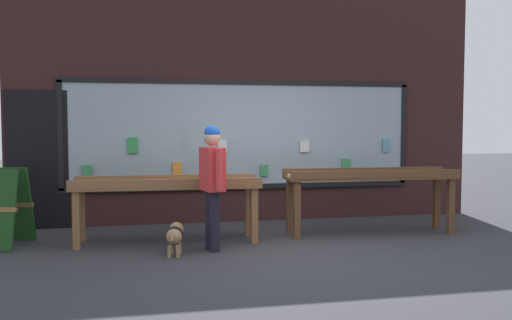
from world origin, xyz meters
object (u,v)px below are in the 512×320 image
object	(u,v)px
display_table_right	(370,182)
person_browsing	(212,178)
small_dog	(175,235)
display_table_left	(167,190)
sandwich_board_sign	(3,207)

from	to	relation	value
display_table_right	person_browsing	world-z (taller)	person_browsing
small_dog	display_table_left	bearing A→B (deg)	14.62
display_table_right	person_browsing	distance (m)	2.48
person_browsing	sandwich_board_sign	world-z (taller)	person_browsing
display_table_left	person_browsing	distance (m)	0.84
display_table_left	small_dog	bearing A→B (deg)	-86.83
display_table_right	sandwich_board_sign	distance (m)	5.03
small_dog	sandwich_board_sign	xyz separation A→B (m)	(-2.15, 0.98, 0.27)
small_dog	sandwich_board_sign	size ratio (longest dim) A/B	0.52
display_table_left	display_table_right	world-z (taller)	display_table_right
display_table_left	sandwich_board_sign	size ratio (longest dim) A/B	2.49
person_browsing	small_dog	xyz separation A→B (m)	(-0.48, -0.16, -0.66)
display_table_right	sandwich_board_sign	xyz separation A→B (m)	(-5.02, 0.19, -0.24)
display_table_right	small_dog	size ratio (longest dim) A/B	4.78
person_browsing	display_table_left	bearing A→B (deg)	29.95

